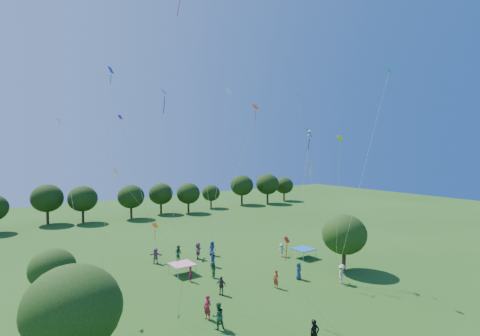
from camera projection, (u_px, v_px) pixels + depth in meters
The scene contains 37 objects.
near_tree_west at pixel (73, 309), 19.87m from camera, with size 5.17×5.17×6.50m.
near_tree_north at pixel (52, 269), 29.20m from camera, with size 3.56×3.56×4.85m.
near_tree_east at pixel (344, 234), 38.64m from camera, with size 4.58×4.58×5.83m.
treeline at pixel (94, 198), 64.92m from camera, with size 88.01×8.77×6.77m.
tent_red_stripe at pixel (182, 264), 37.52m from camera, with size 2.20×2.20×1.10m.
tent_blue at pixel (303, 249), 43.17m from camera, with size 2.20×2.20×1.10m.
man_in_black at pixel (314, 334), 23.68m from camera, with size 0.68×0.44×1.83m, color black.
crowd_person_0 at pixel (212, 248), 44.17m from camera, with size 0.84×0.45×1.69m, color navy.
crowd_person_1 at pixel (207, 308), 27.65m from camera, with size 0.67×0.43×1.81m, color maroon.
crowd_person_2 at pixel (213, 270), 36.42m from camera, with size 0.78×0.42×1.57m, color #2A6331.
crowd_person_3 at pixel (282, 250), 43.78m from camera, with size 0.99×0.44×1.52m, color #A8A686.
crowd_person_4 at pixel (221, 286), 32.31m from camera, with size 0.95×0.43×1.62m, color #3B312F.
crowd_person_5 at pixel (156, 256), 41.10m from camera, with size 1.60×0.57×1.72m, color #9C5B7F.
crowd_person_6 at pixel (299, 271), 36.15m from camera, with size 0.81×0.44×1.64m, color navy.
crowd_person_7 at pixel (191, 274), 35.46m from camera, with size 0.56×0.36×1.49m, color maroon.
crowd_person_8 at pixel (178, 253), 42.13m from camera, with size 0.86×0.47×1.75m, color #245530.
crowd_person_9 at pixel (342, 274), 34.92m from camera, with size 1.19×0.53×1.82m, color #BCA797.
crowd_person_10 at pixel (87, 318), 26.01m from camera, with size 1.04×0.47×1.78m, color #3B312F.
crowd_person_11 at pixel (198, 251), 42.72m from camera, with size 1.77×0.63×1.90m, color #824C69.
crowd_person_12 at pixel (213, 259), 39.97m from camera, with size 0.81×0.44×1.64m, color navy.
crowd_person_13 at pixel (276, 279), 33.84m from camera, with size 0.62×0.40×1.66m, color #A0371D.
crowd_person_14 at pixel (218, 316), 26.21m from camera, with size 0.93×0.50×1.89m, color #255633.
pirate_kite at pixel (309, 136), 38.02m from camera, with size 5.71×3.71×13.41m.
red_high_kite at pixel (187, 29), 29.88m from camera, with size 2.02×3.40×25.87m.
small_kite_0 at pixel (248, 133), 38.58m from camera, with size 5.38×1.17×15.93m.
small_kite_1 at pixel (132, 193), 34.19m from camera, with size 7.89×3.85×9.59m.
small_kite_2 at pixel (339, 165), 34.50m from camera, with size 0.40×0.69×12.50m.
small_kite_3 at pixel (304, 139), 38.02m from camera, with size 0.59×4.53×17.05m.
small_kite_4 at pixel (168, 140), 27.69m from camera, with size 0.66×1.97×15.76m.
small_kite_5 at pixel (137, 176), 27.77m from camera, with size 2.73×3.77×13.88m.
small_kite_6 at pixel (220, 159), 25.10m from camera, with size 0.48×3.89×15.23m.
small_kite_7 at pixel (375, 125), 36.77m from camera, with size 6.89×0.80×19.44m.
small_kite_8 at pixel (156, 228), 41.80m from camera, with size 2.04×1.47×3.01m.
small_kite_9 at pixel (288, 248), 28.37m from camera, with size 4.04×3.42×4.79m.
small_kite_10 at pixel (313, 175), 36.16m from camera, with size 1.27×1.99×10.34m.
small_kite_11 at pixel (67, 171), 29.64m from camera, with size 0.35×10.82×13.88m.
small_kite_12 at pixel (109, 122), 27.32m from camera, with size 2.50×4.65×17.54m.
Camera 1 is at (-18.30, -11.90, 12.71)m, focal length 28.00 mm.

